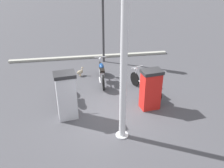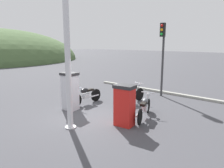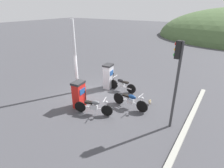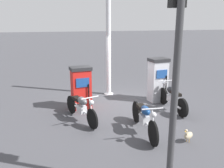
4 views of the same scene
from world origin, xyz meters
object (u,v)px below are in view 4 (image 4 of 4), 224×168
at_px(motorcycle_extra, 144,117).
at_px(wandering_duck, 188,135).
at_px(fuel_pump_near, 81,87).
at_px(fuel_pump_far, 158,80).
at_px(motorcycle_near_pump, 81,107).
at_px(motorcycle_far_pump, 172,98).
at_px(roadside_traffic_light, 176,44).
at_px(canopy_support_pole, 108,42).

xyz_separation_m(motorcycle_extra, wandering_duck, (0.81, 0.90, -0.29)).
distance_m(fuel_pump_near, fuel_pump_far, 2.99).
bearing_deg(motorcycle_near_pump, fuel_pump_far, 109.84).
distance_m(motorcycle_extra, wandering_duck, 1.25).
distance_m(motorcycle_near_pump, motorcycle_far_pump, 3.23).
bearing_deg(wandering_duck, roadside_traffic_light, -43.46).
bearing_deg(motorcycle_near_pump, canopy_support_pole, 148.28).
bearing_deg(motorcycle_far_pump, fuel_pump_far, -176.78).
xyz_separation_m(motorcycle_near_pump, canopy_support_pole, (-2.53, 1.56, 1.75)).
height_order(motorcycle_near_pump, motorcycle_far_pump, motorcycle_far_pump).
bearing_deg(canopy_support_pole, wandering_duck, 10.80).
relative_size(wandering_duck, roadside_traffic_light, 0.10).
distance_m(motorcycle_near_pump, motorcycle_extra, 2.06).
relative_size(motorcycle_far_pump, canopy_support_pole, 0.43).
xyz_separation_m(motorcycle_near_pump, motorcycle_extra, (1.35, 1.56, 0.02)).
height_order(roadside_traffic_light, canopy_support_pole, canopy_support_pole).
relative_size(fuel_pump_far, motorcycle_extra, 0.78).
relative_size(motorcycle_far_pump, wandering_duck, 4.82).
bearing_deg(motorcycle_extra, fuel_pump_far, 147.09).
bearing_deg(wandering_duck, fuel_pump_far, 167.81).
xyz_separation_m(motorcycle_extra, canopy_support_pole, (-3.88, 0.01, 1.73)).
xyz_separation_m(motorcycle_far_pump, motorcycle_extra, (1.46, -1.68, 0.04)).
xyz_separation_m(fuel_pump_near, roadside_traffic_light, (4.79, 0.88, 1.95)).
relative_size(fuel_pump_near, roadside_traffic_light, 0.38).
bearing_deg(motorcycle_extra, motorcycle_near_pump, -131.01).
bearing_deg(canopy_support_pole, motorcycle_extra, -0.12).
height_order(wandering_duck, canopy_support_pole, canopy_support_pole).
bearing_deg(fuel_pump_near, roadside_traffic_light, 10.38).
bearing_deg(roadside_traffic_light, motorcycle_near_pump, -163.82).
bearing_deg(roadside_traffic_light, canopy_support_pole, 175.30).
bearing_deg(fuel_pump_far, motorcycle_extra, -32.91).
bearing_deg(canopy_support_pole, motorcycle_near_pump, -31.72).
distance_m(motorcycle_far_pump, wandering_duck, 2.41).
bearing_deg(canopy_support_pole, roadside_traffic_light, -4.70).
distance_m(motorcycle_far_pump, roadside_traffic_light, 4.89).
distance_m(motorcycle_extra, canopy_support_pole, 4.25).
xyz_separation_m(fuel_pump_far, wandering_duck, (3.31, -0.71, -0.67)).
distance_m(fuel_pump_near, wandering_duck, 4.06).
xyz_separation_m(fuel_pump_near, motorcycle_extra, (2.50, 1.38, -0.29)).
xyz_separation_m(motorcycle_near_pump, motorcycle_far_pump, (-0.11, 3.23, -0.02)).
relative_size(motorcycle_near_pump, motorcycle_extra, 0.93).
xyz_separation_m(motorcycle_far_pump, roadside_traffic_light, (3.75, -2.17, 2.27)).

